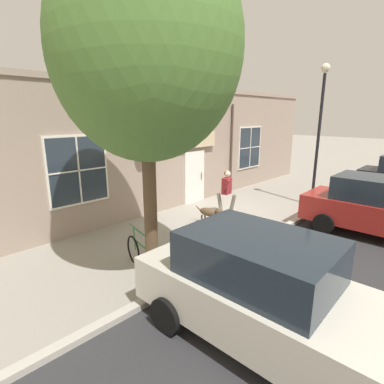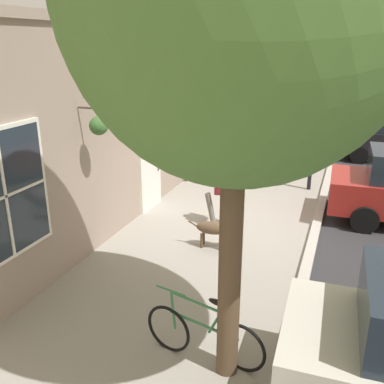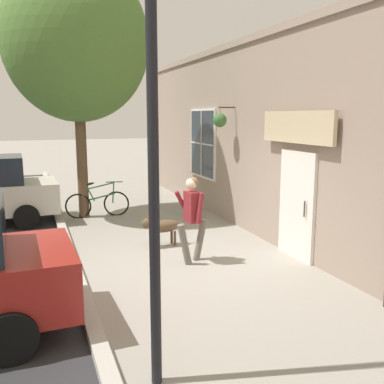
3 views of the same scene
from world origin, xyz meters
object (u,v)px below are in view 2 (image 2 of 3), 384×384
(pedestrian_walking, at_px, (221,185))
(leaning_bicycle, at_px, (203,335))
(dog_on_leash, at_px, (215,228))
(street_lamp, at_px, (320,68))

(pedestrian_walking, distance_m, leaning_bicycle, 4.59)
(dog_on_leash, relative_size, leaning_bicycle, 0.62)
(dog_on_leash, xyz_separation_m, street_lamp, (1.43, 4.54, 2.98))
(pedestrian_walking, bearing_deg, street_lamp, 63.38)
(pedestrian_walking, xyz_separation_m, dog_on_leash, (0.25, -1.17, -0.54))
(dog_on_leash, bearing_deg, street_lamp, 72.47)
(dog_on_leash, height_order, leaning_bicycle, leaning_bicycle)
(street_lamp, bearing_deg, leaning_bicycle, -94.26)
(pedestrian_walking, bearing_deg, dog_on_leash, -77.79)
(dog_on_leash, bearing_deg, leaning_bicycle, -75.23)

